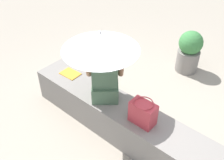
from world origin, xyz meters
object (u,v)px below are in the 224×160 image
object	(u,v)px
magazine	(70,74)
planter_near	(189,51)
parasol	(101,41)
handbag_black	(143,113)
person_seated	(105,74)

from	to	relation	value
magazine	planter_near	size ratio (longest dim) A/B	0.37
parasol	handbag_black	bearing A→B (deg)	0.90
person_seated	handbag_black	xyz separation A→B (m)	(0.62, -0.03, -0.24)
person_seated	parasol	xyz separation A→B (m)	(-0.01, -0.04, 0.48)
magazine	handbag_black	bearing A→B (deg)	-6.42
magazine	planter_near	world-z (taller)	planter_near
magazine	parasol	bearing A→B (deg)	-10.34
person_seated	magazine	size ratio (longest dim) A/B	3.21
magazine	planter_near	xyz separation A→B (m)	(0.96, 1.91, -0.10)
magazine	planter_near	bearing A→B (deg)	60.65
parasol	magazine	bearing A→B (deg)	172.38
planter_near	magazine	bearing A→B (deg)	-116.63
handbag_black	magazine	bearing A→B (deg)	176.30
person_seated	planter_near	size ratio (longest dim) A/B	1.17
planter_near	parasol	bearing A→B (deg)	-96.12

